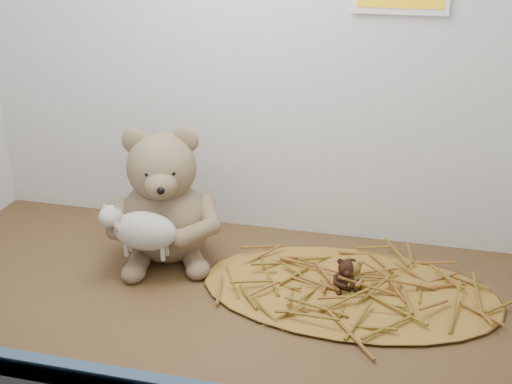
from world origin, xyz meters
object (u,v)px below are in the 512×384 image
(toy_lamb, at_px, (145,231))
(mini_teddy_brown, at_px, (346,273))
(main_teddy, at_px, (163,195))
(mini_teddy_tan, at_px, (353,272))

(toy_lamb, height_order, mini_teddy_brown, toy_lamb)
(toy_lamb, distance_m, mini_teddy_brown, 0.39)
(main_teddy, bearing_deg, mini_teddy_brown, -28.31)
(main_teddy, xyz_separation_m, toy_lamb, (0.00, -0.10, -0.03))
(mini_teddy_tan, bearing_deg, main_teddy, -161.46)
(toy_lamb, relative_size, mini_teddy_tan, 2.60)
(main_teddy, relative_size, toy_lamb, 1.72)
(toy_lamb, xyz_separation_m, mini_teddy_tan, (0.39, 0.05, -0.06))
(main_teddy, height_order, toy_lamb, main_teddy)
(main_teddy, height_order, mini_teddy_brown, main_teddy)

